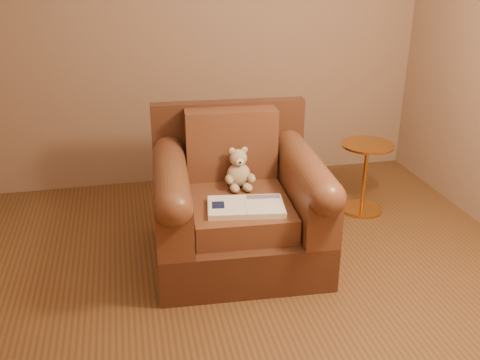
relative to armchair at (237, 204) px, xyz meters
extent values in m
plane|color=brown|center=(-0.05, -0.58, -0.38)|extent=(4.00, 4.00, 0.00)
cube|color=#907058|center=(-0.05, 1.42, 0.97)|extent=(4.00, 0.02, 2.70)
cube|color=#472717|center=(0.00, -0.05, -0.23)|extent=(1.15, 1.10, 0.31)
cube|color=#472717|center=(0.03, 0.41, 0.26)|extent=(1.10, 0.18, 0.68)
cube|color=brown|center=(-0.01, -0.10, 0.01)|extent=(0.68, 0.80, 0.16)
cube|color=brown|center=(0.02, 0.27, 0.33)|extent=(0.64, 0.21, 0.49)
cube|color=brown|center=(-0.44, -0.08, 0.10)|extent=(0.28, 0.94, 0.35)
cube|color=brown|center=(0.43, -0.13, 0.10)|extent=(0.28, 0.94, 0.35)
cylinder|color=brown|center=(-0.44, -0.08, 0.27)|extent=(0.28, 0.94, 0.22)
cylinder|color=brown|center=(0.43, -0.13, 0.27)|extent=(0.28, 0.94, 0.22)
ellipsoid|color=tan|center=(0.03, 0.10, 0.17)|extent=(0.16, 0.15, 0.17)
sphere|color=tan|center=(0.03, 0.11, 0.29)|extent=(0.12, 0.12, 0.12)
ellipsoid|color=tan|center=(-0.01, 0.12, 0.34)|extent=(0.05, 0.03, 0.05)
ellipsoid|color=tan|center=(0.07, 0.12, 0.34)|extent=(0.05, 0.03, 0.05)
ellipsoid|color=beige|center=(0.03, 0.06, 0.28)|extent=(0.06, 0.04, 0.05)
sphere|color=black|center=(0.03, 0.04, 0.28)|extent=(0.02, 0.02, 0.02)
ellipsoid|color=tan|center=(-0.05, 0.04, 0.17)|extent=(0.05, 0.11, 0.05)
ellipsoid|color=tan|center=(0.10, 0.03, 0.17)|extent=(0.05, 0.11, 0.05)
ellipsoid|color=tan|center=(-0.02, 0.00, 0.12)|extent=(0.07, 0.11, 0.05)
ellipsoid|color=tan|center=(0.07, 0.00, 0.12)|extent=(0.07, 0.11, 0.05)
cube|color=beige|center=(0.00, -0.27, 0.11)|extent=(0.51, 0.35, 0.03)
cube|color=white|center=(-0.12, -0.25, 0.12)|extent=(0.27, 0.32, 0.00)
cube|color=white|center=(0.12, -0.29, 0.12)|extent=(0.27, 0.32, 0.00)
cube|color=beige|center=(0.00, -0.27, 0.13)|extent=(0.05, 0.28, 0.00)
cube|color=#0F1638|center=(-0.17, -0.24, 0.13)|extent=(0.09, 0.11, 0.00)
cube|color=slate|center=(0.13, -0.19, 0.13)|extent=(0.22, 0.09, 0.00)
cylinder|color=gold|center=(1.13, 0.43, -0.37)|extent=(0.33, 0.33, 0.02)
cylinder|color=gold|center=(1.13, 0.43, -0.09)|extent=(0.03, 0.03, 0.53)
cylinder|color=gold|center=(1.13, 0.43, 0.19)|extent=(0.41, 0.41, 0.02)
cylinder|color=gold|center=(1.13, 0.43, 0.17)|extent=(0.03, 0.03, 0.02)
camera|label=1|loc=(-0.68, -3.18, 1.57)|focal=40.00mm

